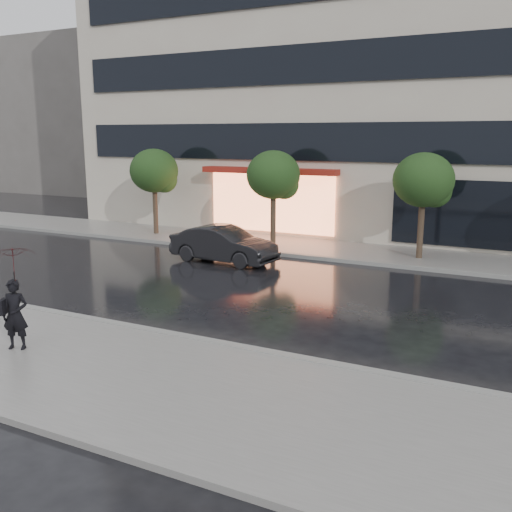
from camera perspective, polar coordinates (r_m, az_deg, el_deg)
The scene contains 12 objects.
ground at distance 13.96m, azimuth -4.70°, elevation -7.22°, with size 120.00×120.00×0.00m, color black.
sidewalk_near at distance 11.49m, azimuth -13.37°, elevation -11.53°, with size 60.00×4.50×0.12m, color slate.
sidewalk_far at distance 23.00m, azimuth 8.75°, elevation 0.51°, with size 60.00×3.50×0.12m, color slate.
curb_near at distance 13.15m, azimuth -7.00°, elevation -8.18°, with size 60.00×0.25×0.14m, color gray.
curb_far at distance 21.38m, azimuth 7.28°, elevation -0.29°, with size 60.00×0.25×0.14m, color gray.
office_building at distance 30.32m, azimuth 14.20°, elevation 20.03°, with size 30.00×12.76×18.00m.
bg_building_left at distance 51.07m, azimuth -16.78°, elevation 13.09°, with size 14.00×10.00×12.00m, color #59544F.
tree_far_west at distance 26.57m, azimuth -10.02°, elevation 8.23°, with size 2.20×2.20×3.99m.
tree_mid_west at distance 23.48m, azimuth 1.92°, elevation 7.93°, with size 2.20×2.20×3.99m.
tree_mid_east at distance 21.65m, azimuth 16.58°, elevation 7.10°, with size 2.20×2.20×3.99m.
parked_car at distance 20.88m, azimuth -3.26°, elevation 1.16°, with size 1.41×4.04×1.33m, color black.
pedestrian_with_umbrella at distance 12.91m, azimuth -23.07°, elevation -2.32°, with size 1.23×1.24×2.21m.
Camera 1 is at (6.95, -11.21, 4.59)m, focal length 40.00 mm.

